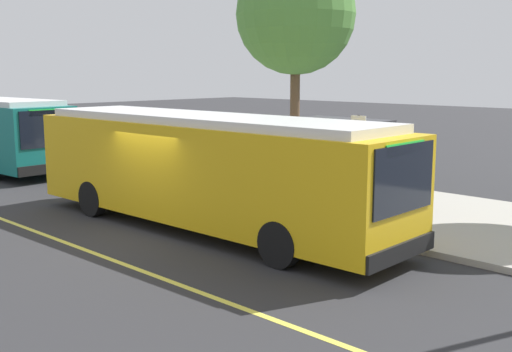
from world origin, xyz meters
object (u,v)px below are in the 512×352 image
waiting_bench (346,184)px  transit_bus_main (205,167)px  pedestrian_commuter (262,169)px  route_sign_post (358,154)px

waiting_bench → transit_bus_main: bearing=-98.8°
pedestrian_commuter → waiting_bench: bearing=47.9°
pedestrian_commuter → route_sign_post: bearing=-5.3°
route_sign_post → pedestrian_commuter: (-3.72, 0.34, -0.84)m
transit_bus_main → route_sign_post: size_ratio=4.11×
waiting_bench → route_sign_post: bearing=-48.8°
transit_bus_main → route_sign_post: bearing=44.9°
transit_bus_main → waiting_bench: (0.77, 5.01, -0.98)m
transit_bus_main → pedestrian_commuter: size_ratio=6.81×
route_sign_post → pedestrian_commuter: route_sign_post is taller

